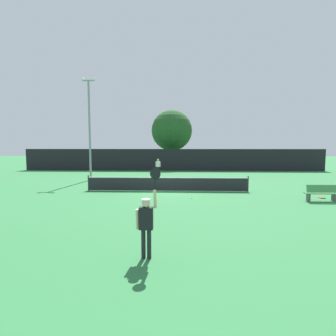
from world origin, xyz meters
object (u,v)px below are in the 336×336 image
at_px(spare_racket, 321,197).
at_px(player_serving, 147,219).
at_px(large_tree, 172,131).
at_px(parked_car_near, 121,161).
at_px(parked_car_mid, 185,162).
at_px(light_pole, 89,123).
at_px(tennis_ball, 192,198).
at_px(player_receiving, 158,165).
at_px(courtside_bench, 322,193).

bearing_deg(spare_racket, player_serving, -136.73).
relative_size(spare_racket, large_tree, 0.06).
distance_m(parked_car_near, parked_car_mid, 10.21).
bearing_deg(light_pole, tennis_ball, -42.93).
xyz_separation_m(player_receiving, parked_car_mid, (3.12, 9.98, -0.24)).
bearing_deg(large_tree, player_serving, -89.80).
xyz_separation_m(player_serving, large_tree, (-0.11, 30.54, 4.12)).
bearing_deg(parked_car_mid, player_serving, -101.19).
xyz_separation_m(large_tree, parked_car_near, (-8.05, 3.22, -4.45)).
height_order(large_tree, parked_car_near, large_tree).
bearing_deg(tennis_ball, player_receiving, 102.93).
height_order(large_tree, parked_car_mid, large_tree).
bearing_deg(player_serving, parked_car_mid, 86.77).
height_order(player_serving, parked_car_mid, player_serving).
bearing_deg(parked_car_near, player_receiving, -57.78).
relative_size(tennis_ball, parked_car_near, 0.02).
bearing_deg(player_receiving, large_tree, -97.75).
distance_m(tennis_ball, parked_car_mid, 23.10).
relative_size(player_serving, spare_racket, 4.88).
bearing_deg(parked_car_mid, parked_car_near, 158.37).
bearing_deg(player_receiving, parked_car_mid, -107.37).
bearing_deg(player_receiving, player_serving, 93.63).
bearing_deg(player_serving, large_tree, 90.20).
distance_m(player_receiving, light_pole, 8.64).
bearing_deg(tennis_ball, large_tree, 94.52).
bearing_deg(tennis_ball, parked_car_near, 111.04).
xyz_separation_m(tennis_ball, courtside_bench, (7.27, -0.41, 0.45)).
bearing_deg(light_pole, courtside_bench, -28.12).
relative_size(large_tree, parked_car_near, 1.88).
height_order(light_pole, large_tree, light_pole).
height_order(player_serving, light_pole, light_pole).
distance_m(courtside_bench, parked_car_near, 31.03).
bearing_deg(player_receiving, courtside_bench, 127.24).
distance_m(tennis_ball, parked_car_near, 27.33).
relative_size(spare_racket, light_pole, 0.06).
height_order(player_serving, courtside_bench, player_serving).
bearing_deg(tennis_ball, player_serving, -101.32).
height_order(tennis_ball, courtside_bench, courtside_bench).
distance_m(player_serving, parked_car_mid, 31.40).
height_order(player_receiving, light_pole, light_pole).
relative_size(player_receiving, spare_racket, 3.19).
xyz_separation_m(courtside_bench, large_tree, (-9.03, 22.69, 4.75)).
bearing_deg(spare_racket, large_tree, 113.73).
xyz_separation_m(light_pole, large_tree, (7.01, 14.12, 0.09)).
xyz_separation_m(tennis_ball, parked_car_mid, (0.11, 23.08, 0.74)).
relative_size(player_receiving, tennis_ball, 24.30).
bearing_deg(parked_car_near, spare_racket, -51.30).
relative_size(spare_racket, parked_car_mid, 0.12).
distance_m(player_serving, large_tree, 30.82).
relative_size(light_pole, large_tree, 1.12).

